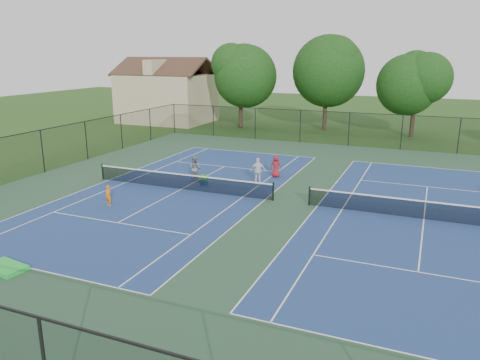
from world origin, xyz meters
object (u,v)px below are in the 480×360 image
at_px(child_player, 108,196).
at_px(ball_hopper, 204,178).
at_px(instructor, 195,168).
at_px(bystander_c, 276,166).
at_px(tree_back_c, 416,81).
at_px(bystander_a, 258,171).
at_px(tree_back_b, 327,68).
at_px(ball_crate, 204,183).
at_px(clapboard_house, 167,96).
at_px(tree_back_a, 241,73).

height_order(child_player, ball_hopper, child_player).
xyz_separation_m(instructor, bystander_c, (4.61, 2.91, -0.08)).
distance_m(tree_back_c, bystander_a, 23.89).
xyz_separation_m(child_player, bystander_a, (6.02, 7.36, 0.28)).
xyz_separation_m(tree_back_b, bystander_a, (0.92, -23.00, -5.74)).
distance_m(tree_back_b, ball_crate, 25.62).
bearing_deg(instructor, ball_hopper, 148.89).
xyz_separation_m(instructor, ball_hopper, (1.05, -0.83, -0.35)).
distance_m(child_player, instructor, 6.77).
bearing_deg(child_player, instructor, 88.76).
height_order(clapboard_house, ball_hopper, clapboard_house).
bearing_deg(tree_back_b, ball_crate, -94.93).
bearing_deg(ball_crate, ball_hopper, 0.00).
height_order(instructor, ball_hopper, instructor).
bearing_deg(tree_back_c, child_player, -115.65).
distance_m(tree_back_a, tree_back_b, 9.24).
relative_size(tree_back_c, clapboard_house, 0.78).
bearing_deg(ball_hopper, bystander_c, 46.34).
xyz_separation_m(tree_back_a, tree_back_c, (18.00, 1.00, -0.56)).
bearing_deg(bystander_c, bystander_a, 67.07).
bearing_deg(tree_back_b, ball_hopper, -94.93).
height_order(tree_back_a, child_player, tree_back_a).
bearing_deg(ball_hopper, child_player, -117.66).
bearing_deg(bystander_c, ball_crate, 37.57).
distance_m(tree_back_b, clapboard_house, 19.35).
xyz_separation_m(ball_crate, ball_hopper, (0.00, 0.00, 0.34)).
relative_size(tree_back_a, tree_back_c, 1.09).
distance_m(bystander_a, bystander_c, 2.10).
bearing_deg(bystander_a, ball_crate, 13.07).
xyz_separation_m(tree_back_c, ball_crate, (-11.13, -23.70, -5.33)).
bearing_deg(instructor, tree_back_a, -67.95).
bearing_deg(ball_crate, bystander_c, 46.34).
bearing_deg(child_player, tree_back_c, 79.59).
height_order(tree_back_a, bystander_c, tree_back_a).
height_order(tree_back_c, ball_crate, tree_back_c).
relative_size(tree_back_a, ball_crate, 24.73).
relative_size(tree_back_c, instructor, 5.04).
xyz_separation_m(tree_back_b, clapboard_house, (-19.00, -1.00, -3.50)).
height_order(tree_back_c, bystander_c, tree_back_c).
relative_size(child_player, ball_crate, 3.13).
relative_size(instructor, bystander_c, 1.11).
xyz_separation_m(bystander_c, ball_hopper, (-3.56, -3.73, -0.27)).
distance_m(tree_back_a, bystander_a, 23.80).
height_order(instructor, bystander_a, bystander_a).
relative_size(child_player, ball_hopper, 3.12).
bearing_deg(instructor, bystander_c, -140.61).
height_order(tree_back_c, clapboard_house, tree_back_c).
xyz_separation_m(child_player, ball_hopper, (2.97, 5.66, -0.09)).
bearing_deg(instructor, ball_crate, 148.89).
bearing_deg(tree_back_a, ball_crate, -73.16).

